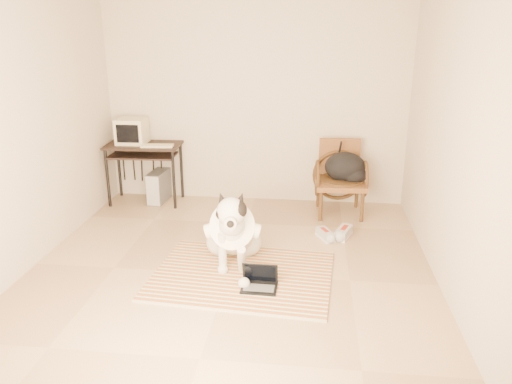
% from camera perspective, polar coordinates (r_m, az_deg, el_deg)
% --- Properties ---
extents(floor, '(4.50, 4.50, 0.00)m').
position_cam_1_polar(floor, '(4.97, -3.10, -9.34)').
color(floor, tan).
rests_on(floor, ground).
extents(wall_back, '(4.50, 0.00, 4.50)m').
position_cam_1_polar(wall_back, '(6.69, -0.11, 10.25)').
color(wall_back, beige).
rests_on(wall_back, floor).
extents(wall_front, '(4.50, 0.00, 4.50)m').
position_cam_1_polar(wall_front, '(2.42, -12.43, -5.87)').
color(wall_front, beige).
rests_on(wall_front, floor).
extents(wall_left, '(0.00, 4.50, 4.50)m').
position_cam_1_polar(wall_left, '(5.22, -25.71, 5.98)').
color(wall_left, beige).
rests_on(wall_left, floor).
extents(wall_right, '(0.00, 4.50, 4.50)m').
position_cam_1_polar(wall_right, '(4.61, 22.04, 4.97)').
color(wall_right, beige).
rests_on(wall_right, floor).
extents(rug, '(1.81, 1.44, 0.02)m').
position_cam_1_polar(rug, '(4.93, -1.58, -9.47)').
color(rug, '#CA4813').
rests_on(rug, floor).
extents(dog, '(0.58, 1.19, 0.88)m').
position_cam_1_polar(dog, '(5.03, -2.63, -4.54)').
color(dog, beige).
rests_on(dog, rug).
extents(laptop, '(0.33, 0.24, 0.23)m').
position_cam_1_polar(laptop, '(4.67, 0.41, -10.23)').
color(laptop, black).
rests_on(laptop, rug).
extents(computer_desk, '(0.99, 0.57, 0.81)m').
position_cam_1_polar(computer_desk, '(6.84, -12.72, 4.40)').
color(computer_desk, black).
rests_on(computer_desk, floor).
extents(crt_monitor, '(0.38, 0.37, 0.33)m').
position_cam_1_polar(crt_monitor, '(6.87, -14.00, 6.78)').
color(crt_monitor, beige).
rests_on(crt_monitor, computer_desk).
extents(desk_keyboard, '(0.42, 0.19, 0.03)m').
position_cam_1_polar(desk_keyboard, '(6.63, -11.21, 5.20)').
color(desk_keyboard, beige).
rests_on(desk_keyboard, computer_desk).
extents(pc_tower, '(0.23, 0.47, 0.42)m').
position_cam_1_polar(pc_tower, '(6.97, -11.04, 0.64)').
color(pc_tower, '#4F4F52').
rests_on(pc_tower, floor).
extents(rattan_chair, '(0.64, 0.62, 0.93)m').
position_cam_1_polar(rattan_chair, '(6.44, 9.58, 1.61)').
color(rattan_chair, brown).
rests_on(rattan_chair, floor).
extents(backpack, '(0.53, 0.42, 0.38)m').
position_cam_1_polar(backpack, '(6.38, 10.33, 2.67)').
color(backpack, black).
rests_on(backpack, rattan_chair).
extents(sneaker_left, '(0.23, 0.31, 0.10)m').
position_cam_1_polar(sneaker_left, '(5.77, 7.92, -4.87)').
color(sneaker_left, silver).
rests_on(sneaker_left, floor).
extents(sneaker_right, '(0.23, 0.35, 0.11)m').
position_cam_1_polar(sneaker_right, '(5.83, 9.98, -4.64)').
color(sneaker_right, silver).
rests_on(sneaker_right, floor).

